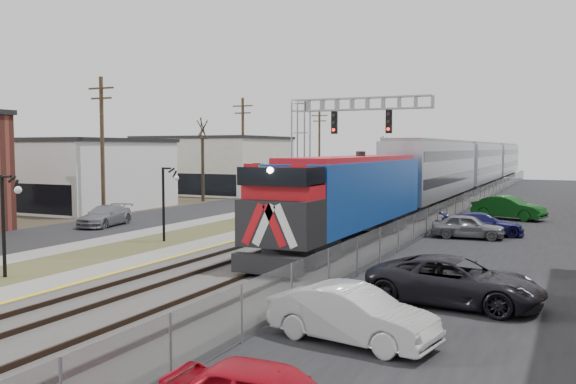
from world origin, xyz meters
The scene contains 21 objects.
street_west centered at (-11.50, 35.00, 0.02)m, with size 7.00×120.00×0.04m, color black.
sidewalk centered at (-7.00, 35.00, 0.04)m, with size 2.00×120.00×0.08m, color gray.
grass_median centered at (-4.00, 35.00, 0.03)m, with size 4.00×120.00×0.06m, color #4E4F2A.
platform centered at (-1.00, 35.00, 0.12)m, with size 2.00×120.00×0.24m, color gray.
ballast_bed centered at (4.00, 35.00, 0.10)m, with size 8.00×120.00×0.20m, color #595651.
platform_edge centered at (-0.12, 35.00, 0.24)m, with size 0.24×120.00×0.01m, color gold.
track_near centered at (2.00, 35.00, 0.28)m, with size 1.58×120.00×0.15m.
track_far centered at (5.50, 35.00, 0.28)m, with size 1.58×120.00×0.15m.
train centered at (5.50, 56.04, 2.92)m, with size 3.00×85.85×5.33m.
signal_gantry centered at (1.22, 27.99, 5.59)m, with size 9.00×1.07×8.15m.
lampposts centered at (-4.00, 18.29, 2.00)m, with size 0.14×62.14×4.00m.
utility_poles centered at (-14.50, 25.00, 5.00)m, with size 0.28×80.28×10.00m.
fence centered at (8.20, 35.00, 0.80)m, with size 0.04×120.00×1.60m, color gray.
buildings_west centered at (-21.00, 24.21, 3.01)m, with size 14.00×67.00×7.00m.
bare_trees centered at (-12.66, 38.91, 2.70)m, with size 12.30×42.30×5.95m.
car_lot_b centered at (10.71, 6.31, 0.73)m, with size 1.54×4.41×1.45m, color silver.
car_lot_c centered at (12.40, 11.29, 0.76)m, with size 2.52×5.45×1.52m, color black.
car_lot_d centered at (11.02, 27.46, 0.67)m, with size 1.86×4.58×1.33m, color #171750.
car_lot_e centered at (10.45, 26.16, 0.67)m, with size 1.58×3.94×1.34m, color slate.
car_lot_f centered at (11.55, 36.69, 0.81)m, with size 1.71×4.90×1.61m, color #0E4713.
car_street_b centered at (-11.39, 21.68, 0.66)m, with size 1.84×4.52×1.31m, color gray.
Camera 1 is at (15.79, -8.23, 5.02)m, focal length 38.00 mm.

